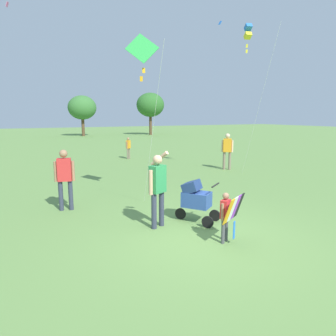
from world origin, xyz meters
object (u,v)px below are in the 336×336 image
Objects in this scene: kite_adult_black at (142,53)px; stroller at (196,197)px; person_sitting_far at (227,148)px; person_red_shirt at (65,175)px; person_adult_flyer at (157,184)px; person_kid_running at (128,146)px; child_with_butterfly_kite at (227,212)px; kite_orange_delta at (248,33)px.

stroller is at bearing -78.82° from kite_adult_black.
kite_adult_black is 7.21m from person_sitting_far.
person_red_shirt is at bearing 137.73° from stroller.
person_adult_flyer is 1.03× the size of person_sitting_far.
person_sitting_far is (6.11, 5.30, -0.01)m from person_adult_flyer.
person_adult_flyer is 1.39× the size of person_kid_running.
stroller is at bearing -101.59° from person_kid_running.
person_adult_flyer is at bearing 121.49° from child_with_butterfly_kite.
person_adult_flyer reaches higher than person_red_shirt.
person_kid_running is (-2.92, 5.50, -0.26)m from person_sitting_far.
child_with_butterfly_kite is at bearing -127.97° from person_sitting_far.
person_sitting_far reaches higher than person_red_shirt.
kite_adult_black reaches higher than person_sitting_far.
person_sitting_far is (5.58, 3.24, -3.22)m from kite_adult_black.
child_with_butterfly_kite is 5.01m from kite_adult_black.
kite_orange_delta is at bearing 46.99° from child_with_butterfly_kite.
child_with_butterfly_kite is at bearing -58.51° from person_adult_flyer.
kite_adult_black is at bearing -106.95° from person_kid_running.
child_with_butterfly_kite is 1.32m from stroller.
child_with_butterfly_kite is 1.70m from person_adult_flyer.
child_with_butterfly_kite is at bearing -133.01° from kite_orange_delta.
person_kid_running is at bearing 117.95° from person_sitting_far.
person_adult_flyer is at bearing -145.25° from kite_orange_delta.
person_red_shirt reaches higher than person_kid_running.
child_with_butterfly_kite is 8.53m from person_sitting_far.
person_red_shirt is 0.97× the size of person_sitting_far.
person_adult_flyer is 0.28× the size of kite_orange_delta.
person_sitting_far is (5.15, 5.41, 0.40)m from stroller.
kite_orange_delta is at bearing 21.59° from kite_adult_black.
kite_adult_black is (-0.43, 2.16, 3.61)m from stroller.
kite_orange_delta is (6.20, 4.30, 4.89)m from person_adult_flyer.
stroller is 0.17× the size of kite_orange_delta.
kite_orange_delta is (5.24, 4.41, 5.29)m from stroller.
kite_orange_delta reaches higher than kite_adult_black.
child_with_butterfly_kite is at bearing -100.79° from person_kid_running.
person_red_shirt is (-7.87, -2.02, -4.93)m from kite_orange_delta.
person_kid_running is at bearing 60.30° from person_red_shirt.
kite_adult_black is 3.93m from person_red_shirt.
person_red_shirt is (-2.20, 0.22, -3.25)m from kite_adult_black.
child_with_butterfly_kite is 9.43m from kite_orange_delta.
child_with_butterfly_kite is 0.59× the size of person_adult_flyer.
kite_orange_delta is 3.80× the size of person_red_shirt.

